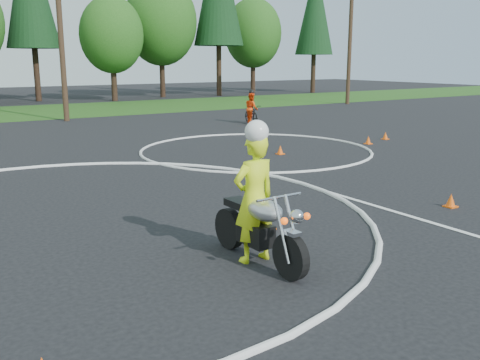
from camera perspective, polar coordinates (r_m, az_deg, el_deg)
ground at (r=8.34m, az=-12.72°, el=-9.52°), size 120.00×120.00×0.00m
course_markings at (r=12.96m, az=-10.50°, el=-1.37°), size 19.05×19.05×0.12m
primary_motorcycle at (r=8.28m, az=2.11°, el=-5.07°), size 0.80×2.30×1.21m
rider_primary_grp at (r=8.25m, az=1.54°, el=-1.56°), size 0.75×0.51×2.24m
rider_second_grp at (r=26.83m, az=1.24°, el=7.31°), size 1.03×1.84×1.68m
traffic_cones at (r=13.96m, az=5.21°, el=0.34°), size 16.19×9.92×0.30m
treeline at (r=45.50m, az=-10.91°, el=16.90°), size 38.20×8.10×14.52m
utility_poles at (r=29.37m, az=-18.70°, el=16.13°), size 41.60×1.12×10.00m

